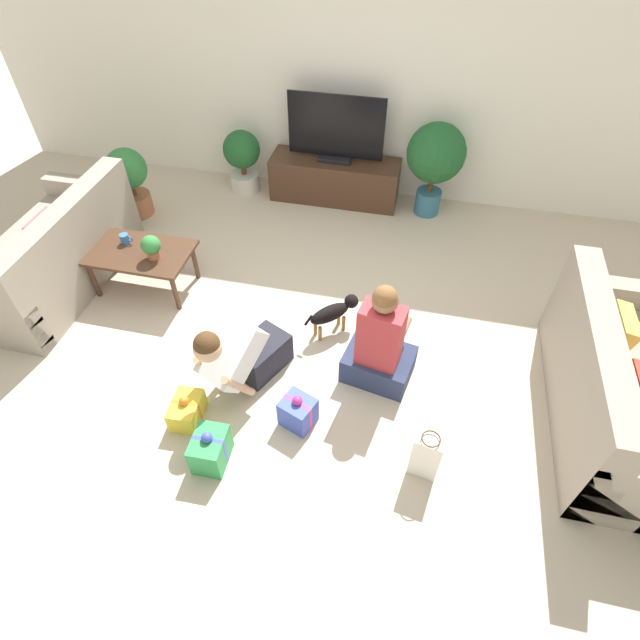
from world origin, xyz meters
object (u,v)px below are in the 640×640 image
(person_sitting, at_px, (380,347))
(tabletop_plant, at_px, (151,246))
(mug, at_px, (125,239))
(gift_box_c, at_px, (210,449))
(sofa_left, at_px, (53,257))
(sofa_right, at_px, (619,390))
(person_kneeling, at_px, (241,354))
(coffee_table, at_px, (140,256))
(tv_console, at_px, (335,180))
(potted_plant_corner_left, at_px, (129,178))
(gift_box_a, at_px, (298,412))
(gift_bag_a, at_px, (426,456))
(potted_plant_back_right, at_px, (435,157))
(gift_box_b, at_px, (187,410))
(dog, at_px, (334,312))
(potted_plant_back_left, at_px, (242,158))
(tv, at_px, (336,132))

(person_sitting, height_order, tabletop_plant, person_sitting)
(person_sitting, height_order, mug, person_sitting)
(gift_box_c, bearing_deg, sofa_left, 145.11)
(sofa_right, height_order, tabletop_plant, sofa_right)
(person_kneeling, xyz_separation_m, person_sitting, (1.00, 0.29, 0.01))
(mug, bearing_deg, coffee_table, -28.13)
(tv_console, bearing_deg, coffee_table, -126.47)
(sofa_left, height_order, potted_plant_corner_left, sofa_left)
(gift_box_a, xyz_separation_m, gift_box_c, (-0.51, -0.43, 0.01))
(sofa_right, relative_size, gift_bag_a, 4.24)
(sofa_left, xyz_separation_m, potted_plant_back_right, (3.31, 1.98, 0.36))
(gift_box_b, bearing_deg, sofa_right, 13.38)
(coffee_table, xyz_separation_m, person_sitting, (2.27, -0.60, -0.01))
(gift_box_c, bearing_deg, mug, 130.54)
(person_sitting, xyz_separation_m, tabletop_plant, (-2.09, 0.55, 0.19))
(sofa_left, height_order, potted_plant_back_right, potted_plant_back_right)
(gift_box_b, bearing_deg, gift_bag_a, -1.44)
(person_sitting, bearing_deg, gift_box_a, 58.10)
(dog, relative_size, gift_bag_a, 0.96)
(person_sitting, bearing_deg, coffee_table, -4.27)
(dog, height_order, gift_box_b, dog)
(potted_plant_corner_left, relative_size, gift_bag_a, 1.80)
(potted_plant_back_right, height_order, gift_box_a, potted_plant_back_right)
(gift_box_a, relative_size, gift_bag_a, 0.72)
(gift_box_b, bearing_deg, potted_plant_corner_left, 124.15)
(mug, bearing_deg, potted_plant_corner_left, 116.41)
(gift_bag_a, height_order, mug, mug)
(sofa_right, bearing_deg, gift_box_b, 103.38)
(tv_console, bearing_deg, gift_box_b, -97.96)
(potted_plant_back_right, bearing_deg, tabletop_plant, -140.40)
(person_sitting, height_order, gift_bag_a, person_sitting)
(potted_plant_back_left, height_order, gift_box_c, potted_plant_back_left)
(potted_plant_corner_left, distance_m, potted_plant_back_left, 1.26)
(potted_plant_back_left, height_order, person_kneeling, person_kneeling)
(coffee_table, distance_m, tv, 2.41)
(potted_plant_back_left, relative_size, gift_box_c, 2.20)
(potted_plant_corner_left, bearing_deg, coffee_table, -58.62)
(dog, bearing_deg, gift_box_b, 98.25)
(potted_plant_back_left, bearing_deg, gift_bag_a, -53.64)
(potted_plant_corner_left, distance_m, gift_bag_a, 4.19)
(dog, relative_size, gift_box_c, 1.24)
(potted_plant_back_right, height_order, person_sitting, potted_plant_back_right)
(potted_plant_back_right, distance_m, gift_bag_a, 3.24)
(gift_box_b, distance_m, tabletop_plant, 1.54)
(tv_console, bearing_deg, mug, -131.08)
(sofa_right, bearing_deg, sofa_left, 84.55)
(sofa_right, xyz_separation_m, person_kneeling, (-2.72, -0.30, 0.03))
(dog, distance_m, gift_bag_a, 1.46)
(dog, height_order, gift_box_a, dog)
(tv_console, relative_size, dog, 3.57)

